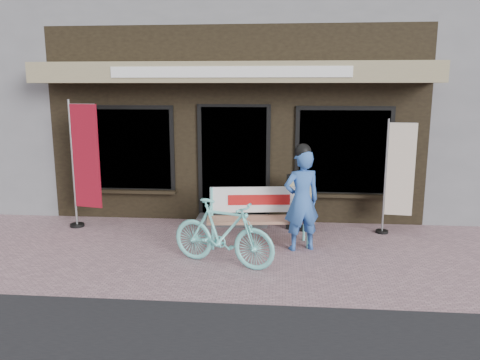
# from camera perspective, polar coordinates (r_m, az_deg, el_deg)

# --- Properties ---
(ground) EXTENTS (70.00, 70.00, 0.00)m
(ground) POSITION_cam_1_polar(r_m,az_deg,el_deg) (7.10, -2.36, -9.43)
(ground) COLOR #A98188
(ground) RESTS_ON ground
(storefront) EXTENTS (7.00, 6.77, 6.00)m
(storefront) POSITION_cam_1_polar(r_m,az_deg,el_deg) (11.59, 0.78, 13.68)
(storefront) COLOR black
(storefront) RESTS_ON ground
(bench) EXTENTS (1.73, 0.64, 0.91)m
(bench) POSITION_cam_1_polar(r_m,az_deg,el_deg) (7.57, 2.38, -3.83)
(bench) COLOR #73E2DC
(bench) RESTS_ON ground
(person) EXTENTS (0.67, 0.55, 1.67)m
(person) POSITION_cam_1_polar(r_m,az_deg,el_deg) (7.26, 7.53, -2.23)
(person) COLOR #325FAF
(person) RESTS_ON ground
(bicycle) EXTENTS (1.64, 0.97, 0.95)m
(bicycle) POSITION_cam_1_polar(r_m,az_deg,el_deg) (6.67, -2.10, -6.46)
(bicycle) COLOR #73E2DC
(bicycle) RESTS_ON ground
(nobori_red) EXTENTS (0.68, 0.30, 2.30)m
(nobori_red) POSITION_cam_1_polar(r_m,az_deg,el_deg) (8.71, -18.49, 1.96)
(nobori_red) COLOR gray
(nobori_red) RESTS_ON ground
(nobori_cream) EXTENTS (0.59, 0.24, 1.99)m
(nobori_cream) POSITION_cam_1_polar(r_m,az_deg,el_deg) (8.38, 18.66, 0.51)
(nobori_cream) COLOR gray
(nobori_cream) RESTS_ON ground
(menu_stand) EXTENTS (0.50, 0.27, 1.00)m
(menu_stand) POSITION_cam_1_polar(r_m,az_deg,el_deg) (8.28, 7.37, -2.76)
(menu_stand) COLOR black
(menu_stand) RESTS_ON ground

